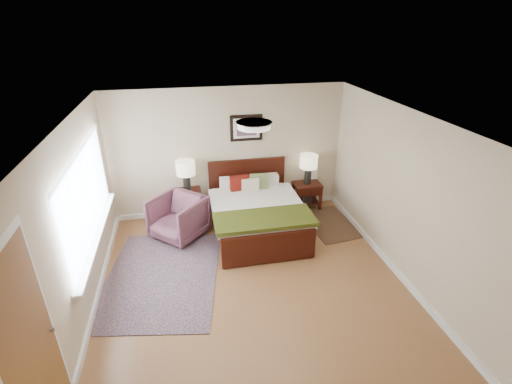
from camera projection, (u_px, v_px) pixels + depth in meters
floor at (254, 287)px, 5.50m from camera, size 5.00×5.00×0.00m
back_wall at (229, 152)px, 7.17m from camera, size 4.50×0.04×2.50m
front_wall at (321, 373)px, 2.75m from camera, size 4.50×0.04×2.50m
left_wall at (75, 232)px, 4.55m from camera, size 0.04×5.00×2.50m
right_wall at (406, 198)px, 5.37m from camera, size 0.04×5.00×2.50m
ceiling at (254, 122)px, 4.42m from camera, size 4.50×5.00×0.02m
window at (89, 197)px, 5.12m from camera, size 0.11×2.72×1.32m
door at (34, 358)px, 3.09m from camera, size 0.06×1.00×2.18m
ceil_fixture at (254, 125)px, 4.44m from camera, size 0.44×0.44×0.08m
bed at (256, 208)px, 6.69m from camera, size 1.65×1.99×1.07m
wall_art at (246, 128)px, 7.00m from camera, size 0.62×0.05×0.50m
nightstand_left at (188, 197)px, 7.13m from camera, size 0.50×0.45×0.60m
nightstand_right at (307, 193)px, 7.63m from camera, size 0.55×0.41×0.54m
lamp_left at (186, 170)px, 6.90m from camera, size 0.35×0.35×0.61m
lamp_right at (309, 164)px, 7.37m from camera, size 0.35×0.35×0.61m
armchair at (178, 217)px, 6.61m from camera, size 1.18×1.18×0.77m
rug_persian at (162, 276)px, 5.73m from camera, size 2.05×2.61×0.01m
rug_navy at (330, 223)px, 7.17m from camera, size 1.00×1.37×0.01m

